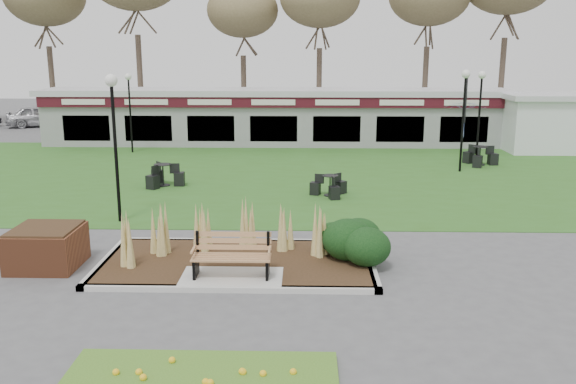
{
  "coord_description": "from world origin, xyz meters",
  "views": [
    {
      "loc": [
        1.55,
        -12.27,
        4.94
      ],
      "look_at": [
        1.17,
        2.0,
        1.58
      ],
      "focal_mm": 38.0,
      "sensor_mm": 36.0,
      "label": 1
    }
  ],
  "objects_px": {
    "park_bench": "(232,255)",
    "bistro_set_b": "(330,189)",
    "service_hut": "(547,122)",
    "bistro_set_a": "(163,179)",
    "lamp_post_mid_right": "(464,98)",
    "bistro_set_c": "(480,159)",
    "lamp_post_mid_left": "(113,116)",
    "lamp_post_far_left": "(129,95)",
    "food_pavilion": "(275,116)",
    "brick_planter": "(47,247)",
    "car_silver": "(40,116)",
    "lamp_post_far_right": "(481,97)",
    "patio_umbrella": "(465,119)"
  },
  "relations": [
    {
      "from": "bistro_set_c",
      "to": "lamp_post_far_right",
      "type": "bearing_deg",
      "value": 91.02
    },
    {
      "from": "bistro_set_a",
      "to": "patio_umbrella",
      "type": "xyz_separation_m",
      "value": [
        13.12,
        8.44,
        1.28
      ]
    },
    {
      "from": "bistro_set_b",
      "to": "bistro_set_c",
      "type": "relative_size",
      "value": 0.86
    },
    {
      "from": "brick_planter",
      "to": "bistro_set_c",
      "type": "bearing_deg",
      "value": 43.77
    },
    {
      "from": "brick_planter",
      "to": "lamp_post_far_left",
      "type": "xyz_separation_m",
      "value": [
        -2.45,
        16.0,
        2.31
      ]
    },
    {
      "from": "lamp_post_mid_left",
      "to": "lamp_post_far_left",
      "type": "height_order",
      "value": "lamp_post_mid_left"
    },
    {
      "from": "food_pavilion",
      "to": "bistro_set_c",
      "type": "xyz_separation_m",
      "value": [
        9.19,
        -5.94,
        -1.18
      ]
    },
    {
      "from": "lamp_post_mid_right",
      "to": "bistro_set_b",
      "type": "distance_m",
      "value": 7.61
    },
    {
      "from": "lamp_post_mid_left",
      "to": "lamp_post_far_left",
      "type": "bearing_deg",
      "value": 103.9
    },
    {
      "from": "food_pavilion",
      "to": "brick_planter",
      "type": "bearing_deg",
      "value": -103.06
    },
    {
      "from": "lamp_post_far_left",
      "to": "car_silver",
      "type": "relative_size",
      "value": 0.92
    },
    {
      "from": "lamp_post_mid_right",
      "to": "lamp_post_far_left",
      "type": "relative_size",
      "value": 1.09
    },
    {
      "from": "lamp_post_far_left",
      "to": "bistro_set_a",
      "type": "distance_m",
      "value": 8.48
    },
    {
      "from": "brick_planter",
      "to": "patio_umbrella",
      "type": "height_order",
      "value": "patio_umbrella"
    },
    {
      "from": "lamp_post_mid_right",
      "to": "bistro_set_b",
      "type": "relative_size",
      "value": 3.15
    },
    {
      "from": "service_hut",
      "to": "patio_umbrella",
      "type": "height_order",
      "value": "service_hut"
    },
    {
      "from": "park_bench",
      "to": "brick_planter",
      "type": "distance_m",
      "value": 4.47
    },
    {
      "from": "lamp_post_mid_left",
      "to": "car_silver",
      "type": "bearing_deg",
      "value": 118.02
    },
    {
      "from": "bistro_set_a",
      "to": "park_bench",
      "type": "bearing_deg",
      "value": -68.68
    },
    {
      "from": "lamp_post_mid_left",
      "to": "lamp_post_mid_right",
      "type": "height_order",
      "value": "lamp_post_mid_left"
    },
    {
      "from": "brick_planter",
      "to": "lamp_post_far_right",
      "type": "relative_size",
      "value": 0.37
    },
    {
      "from": "lamp_post_far_right",
      "to": "bistro_set_c",
      "type": "xyz_separation_m",
      "value": [
        0.01,
        -0.49,
        -2.64
      ]
    },
    {
      "from": "lamp_post_far_left",
      "to": "lamp_post_mid_right",
      "type": "bearing_deg",
      "value": -16.59
    },
    {
      "from": "brick_planter",
      "to": "lamp_post_mid_right",
      "type": "height_order",
      "value": "lamp_post_mid_right"
    },
    {
      "from": "service_hut",
      "to": "bistro_set_b",
      "type": "relative_size",
      "value": 3.34
    },
    {
      "from": "car_silver",
      "to": "food_pavilion",
      "type": "bearing_deg",
      "value": -135.66
    },
    {
      "from": "park_bench",
      "to": "bistro_set_b",
      "type": "xyz_separation_m",
      "value": [
        2.45,
        7.9,
        -0.33
      ]
    },
    {
      "from": "bistro_set_c",
      "to": "lamp_post_mid_right",
      "type": "bearing_deg",
      "value": -129.77
    },
    {
      "from": "service_hut",
      "to": "lamp_post_far_right",
      "type": "bearing_deg",
      "value": -141.07
    },
    {
      "from": "lamp_post_far_right",
      "to": "patio_umbrella",
      "type": "bearing_deg",
      "value": 85.03
    },
    {
      "from": "brick_planter",
      "to": "bistro_set_c",
      "type": "xyz_separation_m",
      "value": [
        13.59,
        13.02,
        -0.18
      ]
    },
    {
      "from": "park_bench",
      "to": "lamp_post_far_right",
      "type": "height_order",
      "value": "lamp_post_far_right"
    },
    {
      "from": "lamp_post_mid_right",
      "to": "service_hut",
      "type": "bearing_deg",
      "value": 44.54
    },
    {
      "from": "brick_planter",
      "to": "lamp_post_mid_right",
      "type": "bearing_deg",
      "value": 43.06
    },
    {
      "from": "bistro_set_a",
      "to": "bistro_set_b",
      "type": "height_order",
      "value": "bistro_set_a"
    },
    {
      "from": "lamp_post_mid_right",
      "to": "lamp_post_mid_left",
      "type": "bearing_deg",
      "value": -146.67
    },
    {
      "from": "lamp_post_mid_left",
      "to": "lamp_post_far_left",
      "type": "distance_m",
      "value": 12.57
    },
    {
      "from": "bistro_set_b",
      "to": "car_silver",
      "type": "bearing_deg",
      "value": 133.83
    },
    {
      "from": "lamp_post_far_right",
      "to": "brick_planter",
      "type": "bearing_deg",
      "value": -135.15
    },
    {
      "from": "lamp_post_mid_right",
      "to": "bistro_set_a",
      "type": "xyz_separation_m",
      "value": [
        -11.62,
        -3.01,
        -2.73
      ]
    },
    {
      "from": "service_hut",
      "to": "bistro_set_a",
      "type": "distance_m",
      "value": 19.14
    },
    {
      "from": "bistro_set_b",
      "to": "lamp_post_mid_left",
      "type": "bearing_deg",
      "value": -151.98
    },
    {
      "from": "lamp_post_far_right",
      "to": "bistro_set_a",
      "type": "distance_m",
      "value": 13.99
    },
    {
      "from": "brick_planter",
      "to": "car_silver",
      "type": "distance_m",
      "value": 28.33
    },
    {
      "from": "service_hut",
      "to": "bistro_set_a",
      "type": "height_order",
      "value": "service_hut"
    },
    {
      "from": "park_bench",
      "to": "brick_planter",
      "type": "relative_size",
      "value": 1.13
    },
    {
      "from": "service_hut",
      "to": "bistro_set_c",
      "type": "bearing_deg",
      "value": -137.28
    },
    {
      "from": "brick_planter",
      "to": "food_pavilion",
      "type": "bearing_deg",
      "value": 76.94
    },
    {
      "from": "lamp_post_mid_right",
      "to": "bistro_set_b",
      "type": "bearing_deg",
      "value": -141.33
    },
    {
      "from": "lamp_post_far_left",
      "to": "patio_umbrella",
      "type": "xyz_separation_m",
      "value": [
        16.34,
        1.0,
        -1.21
      ]
    }
  ]
}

